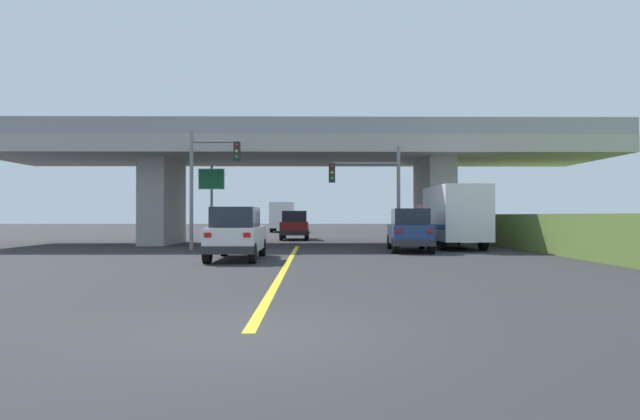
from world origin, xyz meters
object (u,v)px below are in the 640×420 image
at_px(highway_sign, 212,187).
at_px(traffic_signal_farside, 207,174).
at_px(sedan_oncoming, 295,225).
at_px(semi_truck_distant, 283,216).
at_px(traffic_signal_nearside, 373,185).
at_px(box_truck, 452,216).
at_px(suv_lead, 237,233).
at_px(suv_crossing, 409,230).

bearing_deg(highway_sign, traffic_signal_farside, -82.93).
height_order(sedan_oncoming, semi_truck_distant, semi_truck_distant).
bearing_deg(traffic_signal_farside, traffic_signal_nearside, 1.49).
distance_m(box_truck, sedan_oncoming, 13.37).
bearing_deg(highway_sign, traffic_signal_nearside, -20.80).
relative_size(sedan_oncoming, traffic_signal_nearside, 0.87).
relative_size(traffic_signal_nearside, highway_sign, 1.15).
bearing_deg(traffic_signal_nearside, suv_lead, -132.86).
height_order(traffic_signal_farside, highway_sign, traffic_signal_farside).
distance_m(suv_crossing, semi_truck_distant, 32.07).
distance_m(suv_crossing, sedan_oncoming, 14.17).
height_order(suv_crossing, traffic_signal_farside, traffic_signal_farside).
height_order(traffic_signal_nearside, semi_truck_distant, traffic_signal_nearside).
xyz_separation_m(sedan_oncoming, highway_sign, (-4.40, -7.99, 2.27)).
height_order(suv_crossing, highway_sign, highway_sign).
height_order(traffic_signal_nearside, traffic_signal_farside, traffic_signal_farside).
bearing_deg(semi_truck_distant, highway_sign, -95.41).
height_order(highway_sign, semi_truck_distant, highway_sign).
relative_size(box_truck, semi_truck_distant, 1.08).
bearing_deg(sedan_oncoming, semi_truck_distant, 96.02).
relative_size(suv_lead, suv_crossing, 0.99).
bearing_deg(semi_truck_distant, traffic_signal_nearside, -77.98).
relative_size(box_truck, traffic_signal_farside, 1.25).
relative_size(suv_crossing, semi_truck_distant, 0.72).
distance_m(traffic_signal_farside, semi_truck_distant, 29.90).
distance_m(sedan_oncoming, traffic_signal_farside, 12.51).
bearing_deg(box_truck, semi_truck_distant, 110.38).
distance_m(suv_crossing, traffic_signal_farside, 10.34).
distance_m(suv_lead, highway_sign, 10.41).
relative_size(suv_crossing, highway_sign, 1.09).
relative_size(suv_lead, traffic_signal_nearside, 0.93).
xyz_separation_m(box_truck, sedan_oncoming, (-8.63, 10.19, -0.66)).
xyz_separation_m(suv_lead, sedan_oncoming, (1.60, 17.76, -0.00)).
xyz_separation_m(traffic_signal_farside, semi_truck_distant, (2.04, 29.75, -2.17)).
xyz_separation_m(sedan_oncoming, traffic_signal_farside, (-3.96, -11.54, 2.76)).
relative_size(suv_crossing, sedan_oncoming, 1.09).
bearing_deg(semi_truck_distant, traffic_signal_farside, -93.93).
bearing_deg(suv_crossing, sedan_oncoming, 118.89).
height_order(suv_lead, box_truck, box_truck).
distance_m(suv_crossing, traffic_signal_nearside, 3.12).
height_order(traffic_signal_farside, semi_truck_distant, traffic_signal_farside).
bearing_deg(box_truck, suv_lead, -143.50).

